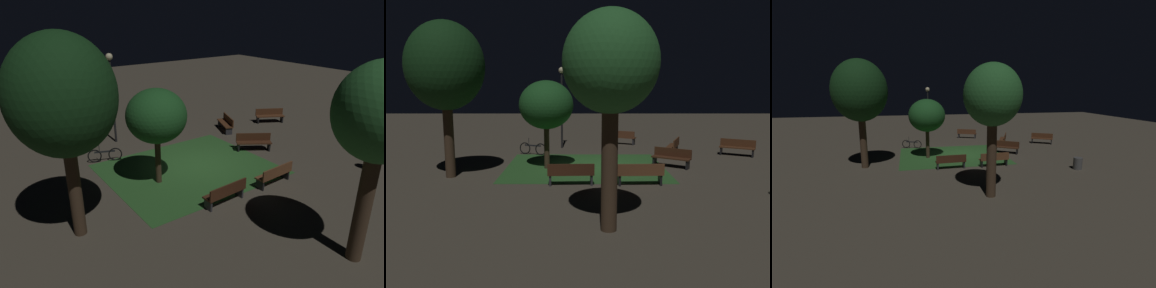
# 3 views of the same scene
# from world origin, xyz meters

# --- Properties ---
(ground_plane) EXTENTS (60.00, 60.00, 0.00)m
(ground_plane) POSITION_xyz_m (0.00, 0.00, 0.00)
(ground_plane) COLOR #4C4438
(grass_lawn) EXTENTS (7.35, 6.16, 0.01)m
(grass_lawn) POSITION_xyz_m (-0.73, -0.10, 0.01)
(grass_lawn) COLOR #2D6028
(grass_lawn) RESTS_ON ground
(bench_path_side) EXTENTS (1.82, 0.56, 0.88)m
(bench_path_side) POSITION_xyz_m (-1.34, -3.37, 0.48)
(bench_path_side) COLOR #422314
(bench_path_side) RESTS_ON ground
(bench_lawn_edge) EXTENTS (1.82, 0.55, 0.88)m
(bench_lawn_edge) POSITION_xyz_m (1.34, -3.37, 0.48)
(bench_lawn_edge) COLOR brown
(bench_lawn_edge) RESTS_ON ground
(bench_back_row) EXTENTS (1.14, 1.85, 0.88)m
(bench_back_row) POSITION_xyz_m (4.22, 3.09, 0.48)
(bench_back_row) COLOR #512D19
(bench_back_row) RESTS_ON ground
(bench_corner) EXTENTS (1.81, 1.30, 0.88)m
(bench_corner) POSITION_xyz_m (7.56, 2.68, 0.48)
(bench_corner) COLOR #512D19
(bench_corner) RESTS_ON ground
(bench_by_lamp) EXTENTS (1.84, 1.17, 0.88)m
(bench_by_lamp) POSITION_xyz_m (1.70, 6.47, 0.48)
(bench_by_lamp) COLOR brown
(bench_by_lamp) RESTS_ON ground
(bench_front_left) EXTENTS (1.77, 1.39, 0.88)m
(bench_front_left) POSITION_xyz_m (3.33, -0.12, 0.48)
(bench_front_left) COLOR #422314
(bench_front_left) RESTS_ON ground
(tree_left_canopy) EXTENTS (2.46, 2.46, 4.04)m
(tree_left_canopy) POSITION_xyz_m (-2.50, -0.37, 2.92)
(tree_left_canopy) COLOR #423021
(tree_left_canopy) RESTS_ON ground
(tree_back_right) EXTENTS (2.49, 2.49, 5.82)m
(tree_back_right) POSITION_xyz_m (-0.23, -7.89, 4.38)
(tree_back_right) COLOR #423021
(tree_back_right) RESTS_ON ground
(tree_tall_center) EXTENTS (3.16, 3.16, 6.41)m
(tree_tall_center) POSITION_xyz_m (-6.43, -2.01, 4.57)
(tree_tall_center) COLOR #423021
(tree_tall_center) RESTS_ON ground
(lamp_post_plaza_west) EXTENTS (0.36, 0.36, 4.80)m
(lamp_post_plaza_west) POSITION_xyz_m (-2.03, 5.14, 3.24)
(lamp_post_plaza_west) COLOR black
(lamp_post_plaza_west) RESTS_ON ground
(trash_bin) EXTENTS (0.51, 0.51, 0.71)m
(trash_bin) POSITION_xyz_m (6.06, -4.89, 0.35)
(trash_bin) COLOR #4C4C4C
(trash_bin) RESTS_ON ground
(bicycle) EXTENTS (1.54, 0.65, 0.93)m
(bicycle) POSITION_xyz_m (-3.54, 2.96, 0.34)
(bicycle) COLOR black
(bicycle) RESTS_ON ground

